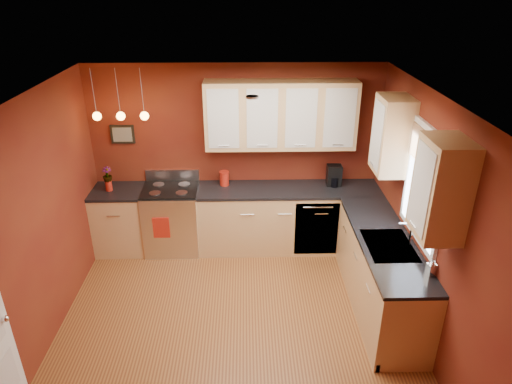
{
  "coord_description": "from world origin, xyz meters",
  "views": [
    {
      "loc": [
        0.14,
        -3.93,
        3.62
      ],
      "look_at": [
        0.25,
        1.0,
        1.27
      ],
      "focal_mm": 32.0,
      "sensor_mm": 36.0,
      "label": 1
    }
  ],
  "objects_px": {
    "sink": "(389,247)",
    "coffee_maker": "(334,176)",
    "soap_pump": "(432,267)",
    "gas_range": "(173,218)",
    "red_canister": "(224,178)"
  },
  "relations": [
    {
      "from": "sink",
      "to": "coffee_maker",
      "type": "bearing_deg",
      "value": 101.79
    },
    {
      "from": "sink",
      "to": "soap_pump",
      "type": "distance_m",
      "value": 0.61
    },
    {
      "from": "sink",
      "to": "coffee_maker",
      "type": "relative_size",
      "value": 2.4
    },
    {
      "from": "gas_range",
      "to": "red_canister",
      "type": "bearing_deg",
      "value": 9.72
    },
    {
      "from": "gas_range",
      "to": "soap_pump",
      "type": "bearing_deg",
      "value": -35.55
    },
    {
      "from": "gas_range",
      "to": "red_canister",
      "type": "distance_m",
      "value": 0.95
    },
    {
      "from": "red_canister",
      "to": "sink",
      "type": "bearing_deg",
      "value": -41.03
    },
    {
      "from": "red_canister",
      "to": "coffee_maker",
      "type": "distance_m",
      "value": 1.54
    },
    {
      "from": "gas_range",
      "to": "sink",
      "type": "xyz_separation_m",
      "value": [
        2.62,
        -1.5,
        0.43
      ]
    },
    {
      "from": "soap_pump",
      "to": "red_canister",
      "type": "bearing_deg",
      "value": 134.21
    },
    {
      "from": "sink",
      "to": "soap_pump",
      "type": "bearing_deg",
      "value": -65.74
    },
    {
      "from": "gas_range",
      "to": "soap_pump",
      "type": "xyz_separation_m",
      "value": [
        2.87,
        -2.05,
        0.55
      ]
    },
    {
      "from": "gas_range",
      "to": "sink",
      "type": "relative_size",
      "value": 1.59
    },
    {
      "from": "soap_pump",
      "to": "gas_range",
      "type": "bearing_deg",
      "value": 144.45
    },
    {
      "from": "gas_range",
      "to": "red_canister",
      "type": "relative_size",
      "value": 5.4
    }
  ]
}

